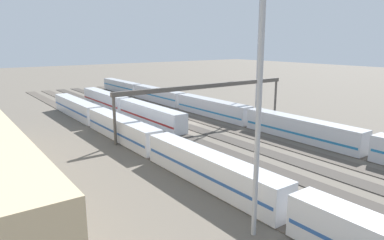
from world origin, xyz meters
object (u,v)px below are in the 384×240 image
Objects in this scene: train_on_track_2 at (212,108)px; light_mast_1 at (263,7)px; train_on_track_5 at (125,106)px; train_on_track_7 at (157,145)px; signal_gantry at (208,89)px; light_mast_0 at (259,30)px.

light_mast_1 is (-40.88, 28.57, 17.35)m from train_on_track_2.
train_on_track_5 is 0.49× the size of train_on_track_7.
train_on_track_5 is at bearing 18.88° from signal_gantry.
train_on_track_7 is 2.39× the size of signal_gantry.
train_on_track_7 is 30.78m from train_on_track_2.
train_on_track_7 is 44.81m from light_mast_0.
train_on_track_5 is at bearing 61.19° from light_mast_0.
train_on_track_7 is 28.97m from light_mast_1.
train_on_track_7 is 3.09× the size of light_mast_1.
train_on_track_5 is at bearing -17.41° from train_on_track_7.
light_mast_0 is (-15.31, -27.85, 17.36)m from train_on_track_5.
train_on_track_2 is 52.80m from light_mast_1.
train_on_track_2 is 2.99× the size of signal_gantry.
train_on_track_7 is at bearing -8.85° from light_mast_1.
signal_gantry reaches higher than train_on_track_7.
light_mast_1 is (-54.82, 13.57, 17.38)m from train_on_track_5.
light_mast_0 reaches higher than train_on_track_5.
train_on_track_7 and train_on_track_2 have the same top height.
train_on_track_7 is 20.94m from signal_gantry.
light_mast_0 is 24.34m from signal_gantry.
light_mast_0 is 0.77× the size of signal_gantry.
light_mast_1 reaches higher than light_mast_0.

